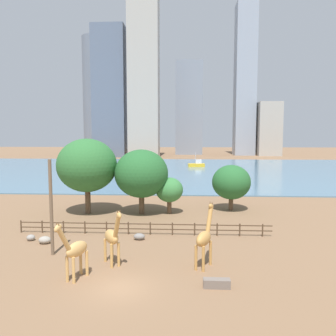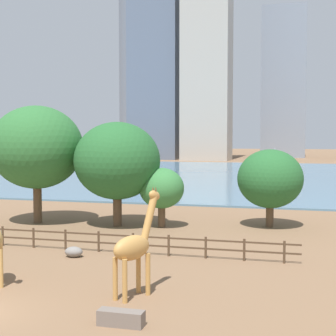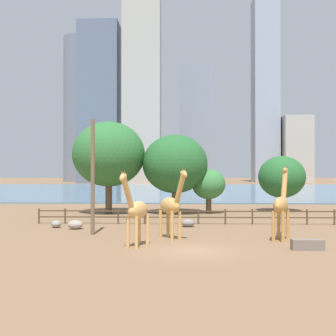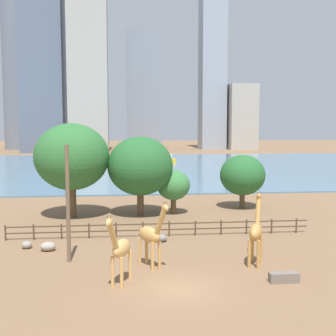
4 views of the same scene
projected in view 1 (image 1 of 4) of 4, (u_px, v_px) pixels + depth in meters
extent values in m
plane|color=brown|center=(172.00, 169.00, 101.32)|extent=(400.00, 400.00, 0.00)
cube|color=slate|center=(172.00, 170.00, 98.33)|extent=(180.00, 86.00, 0.20)
cylinder|color=#C18C47|center=(203.00, 252.00, 26.02)|extent=(0.30, 0.30, 1.93)
cylinder|color=#C18C47|center=(210.00, 253.00, 25.74)|extent=(0.30, 0.30, 1.93)
cylinder|color=#C18C47|center=(196.00, 258.00, 24.71)|extent=(0.30, 0.30, 1.93)
cylinder|color=#C18C47|center=(203.00, 259.00, 24.43)|extent=(0.30, 0.30, 1.93)
ellipsoid|color=#C18C47|center=(204.00, 239.00, 25.10)|extent=(1.68, 2.30, 1.12)
cylinder|color=#C18C47|center=(209.00, 220.00, 26.00)|extent=(0.76, 1.11, 2.12)
ellipsoid|color=#C18C47|center=(211.00, 206.00, 26.23)|extent=(0.65, 0.87, 0.66)
cone|color=brown|center=(210.00, 202.00, 26.24)|extent=(0.14, 0.14, 0.20)
cone|color=brown|center=(212.00, 203.00, 26.16)|extent=(0.14, 0.14, 0.20)
cylinder|color=tan|center=(119.00, 255.00, 25.42)|extent=(0.30, 0.30, 1.88)
cylinder|color=tan|center=(112.00, 256.00, 25.13)|extent=(0.30, 0.30, 1.88)
cylinder|color=tan|center=(112.00, 249.00, 26.68)|extent=(0.30, 0.30, 1.88)
cylinder|color=tan|center=(105.00, 250.00, 26.39)|extent=(0.30, 0.30, 1.88)
ellipsoid|color=tan|center=(112.00, 237.00, 25.78)|extent=(1.84, 2.20, 1.09)
cylinder|color=tan|center=(117.00, 226.00, 24.62)|extent=(0.93, 1.18, 2.03)
ellipsoid|color=tan|center=(119.00, 215.00, 24.15)|extent=(0.72, 0.85, 0.68)
cone|color=brown|center=(120.00, 211.00, 24.16)|extent=(0.14, 0.14, 0.20)
cone|color=brown|center=(118.00, 211.00, 24.07)|extent=(0.14, 0.14, 0.20)
cylinder|color=tan|center=(74.00, 270.00, 22.48)|extent=(0.28, 0.28, 1.84)
cylinder|color=tan|center=(67.00, 269.00, 22.72)|extent=(0.28, 0.28, 1.84)
cylinder|color=tan|center=(87.00, 263.00, 23.76)|extent=(0.28, 0.28, 1.84)
cylinder|color=tan|center=(81.00, 262.00, 24.00)|extent=(0.28, 0.28, 1.84)
ellipsoid|color=tan|center=(77.00, 249.00, 23.12)|extent=(1.51, 2.19, 1.07)
cylinder|color=tan|center=(64.00, 239.00, 21.87)|extent=(0.78, 1.31, 1.93)
ellipsoid|color=tan|center=(58.00, 228.00, 21.34)|extent=(0.59, 0.85, 0.69)
cone|color=brown|center=(59.00, 223.00, 21.27)|extent=(0.13, 0.13, 0.19)
cone|color=brown|center=(57.00, 223.00, 21.34)|extent=(0.13, 0.13, 0.19)
cylinder|color=brown|center=(51.00, 208.00, 27.61)|extent=(0.28, 0.28, 8.19)
ellipsoid|color=gray|center=(139.00, 237.00, 32.05)|extent=(1.10, 0.84, 0.63)
ellipsoid|color=gray|center=(45.00, 240.00, 30.89)|extent=(1.16, 0.92, 0.69)
ellipsoid|color=gray|center=(31.00, 238.00, 31.81)|extent=(0.79, 0.76, 0.57)
cube|color=#72665B|center=(217.00, 283.00, 21.89)|extent=(1.80, 0.60, 0.60)
cylinder|color=#4C3826|center=(21.00, 226.00, 34.42)|extent=(0.14, 0.14, 1.30)
cylinder|color=#4C3826|center=(42.00, 227.00, 34.29)|extent=(0.14, 0.14, 1.30)
cylinder|color=#4C3826|center=(63.00, 227.00, 34.16)|extent=(0.14, 0.14, 1.30)
cylinder|color=#4C3826|center=(85.00, 227.00, 34.04)|extent=(0.14, 0.14, 1.30)
cylinder|color=#4C3826|center=(107.00, 228.00, 33.91)|extent=(0.14, 0.14, 1.30)
cylinder|color=#4C3826|center=(128.00, 228.00, 33.78)|extent=(0.14, 0.14, 1.30)
cylinder|color=#4C3826|center=(150.00, 228.00, 33.65)|extent=(0.14, 0.14, 1.30)
cylinder|color=#4C3826|center=(172.00, 229.00, 33.52)|extent=(0.14, 0.14, 1.30)
cylinder|color=#4C3826|center=(195.00, 229.00, 33.39)|extent=(0.14, 0.14, 1.30)
cylinder|color=#4C3826|center=(217.00, 230.00, 33.26)|extent=(0.14, 0.14, 1.30)
cylinder|color=#4C3826|center=(240.00, 230.00, 33.13)|extent=(0.14, 0.14, 1.30)
cylinder|color=#4C3826|center=(263.00, 230.00, 33.01)|extent=(0.14, 0.14, 1.30)
cube|color=#4C3826|center=(144.00, 224.00, 33.64)|extent=(26.10, 0.08, 0.10)
cube|color=#4C3826|center=(144.00, 229.00, 33.69)|extent=(26.10, 0.08, 0.10)
cylinder|color=brown|center=(142.00, 204.00, 42.66)|extent=(0.70, 0.70, 2.52)
ellipsoid|color=#26602D|center=(141.00, 174.00, 42.27)|extent=(6.93, 6.93, 6.24)
cylinder|color=brown|center=(88.00, 201.00, 42.85)|extent=(0.71, 0.71, 3.26)
ellipsoid|color=#2D6B33|center=(87.00, 165.00, 42.40)|extent=(7.70, 7.70, 6.93)
cylinder|color=brown|center=(231.00, 204.00, 44.75)|extent=(0.61, 0.61, 1.80)
ellipsoid|color=#26602D|center=(231.00, 182.00, 44.46)|extent=(5.21, 5.21, 4.69)
cylinder|color=brown|center=(169.00, 207.00, 42.90)|extent=(0.59, 0.59, 1.70)
ellipsoid|color=#387A3D|center=(169.00, 190.00, 42.68)|extent=(3.59, 3.59, 3.23)
cube|color=gold|center=(196.00, 165.00, 106.00)|extent=(5.49, 2.52, 1.06)
cube|color=silver|center=(198.00, 162.00, 105.92)|extent=(2.04, 1.49, 1.27)
cylinder|color=silver|center=(196.00, 158.00, 105.75)|extent=(0.13, 0.13, 3.71)
cube|color=#939EAD|center=(245.00, 81.00, 171.97)|extent=(10.43, 11.40, 78.47)
cylinder|color=slate|center=(98.00, 97.00, 185.11)|extent=(16.72, 16.72, 64.87)
cube|color=#ADA89E|center=(268.00, 129.00, 169.70)|extent=(11.56, 12.93, 27.43)
cube|color=slate|center=(111.00, 93.00, 160.02)|extent=(15.57, 14.03, 62.41)
cube|color=gray|center=(189.00, 108.00, 179.58)|extent=(14.65, 8.13, 50.68)
cube|color=#ADA89E|center=(144.00, 74.00, 153.77)|extent=(14.20, 11.37, 78.66)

